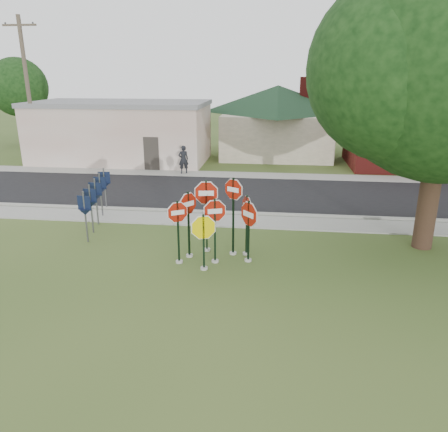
# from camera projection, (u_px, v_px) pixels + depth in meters

# --- Properties ---
(ground) EXTENTS (120.00, 120.00, 0.00)m
(ground) POSITION_uv_depth(u_px,v_px,m) (207.00, 278.00, 13.75)
(ground) COLOR #334D1D
(ground) RESTS_ON ground
(sidewalk_near) EXTENTS (60.00, 1.60, 0.06)m
(sidewalk_near) POSITION_uv_depth(u_px,v_px,m) (227.00, 221.00, 18.92)
(sidewalk_near) COLOR gray
(sidewalk_near) RESTS_ON ground
(road) EXTENTS (60.00, 7.00, 0.04)m
(road) POSITION_uv_depth(u_px,v_px,m) (236.00, 194.00, 23.17)
(road) COLOR black
(road) RESTS_ON ground
(sidewalk_far) EXTENTS (60.00, 1.60, 0.06)m
(sidewalk_far) POSITION_uv_depth(u_px,v_px,m) (243.00, 175.00, 27.21)
(sidewalk_far) COLOR gray
(sidewalk_far) RESTS_ON ground
(curb) EXTENTS (60.00, 0.20, 0.14)m
(curb) POSITION_uv_depth(u_px,v_px,m) (229.00, 213.00, 19.85)
(curb) COLOR gray
(curb) RESTS_ON ground
(stop_sign_center) EXTENTS (0.99, 0.36, 2.36)m
(stop_sign_center) POSITION_uv_depth(u_px,v_px,m) (215.00, 222.00, 14.45)
(stop_sign_center) COLOR #A6A59C
(stop_sign_center) RESTS_ON ground
(stop_sign_yellow) EXTENTS (1.06, 0.34, 2.02)m
(stop_sign_yellow) POSITION_uv_depth(u_px,v_px,m) (204.00, 236.00, 13.99)
(stop_sign_yellow) COLOR #A6A59C
(stop_sign_yellow) RESTS_ON ground
(stop_sign_left) EXTENTS (0.85, 0.50, 2.29)m
(stop_sign_left) POSITION_uv_depth(u_px,v_px,m) (178.00, 225.00, 14.43)
(stop_sign_left) COLOR #A6A59C
(stop_sign_left) RESTS_ON ground
(stop_sign_right) EXTENTS (0.79, 0.89, 2.28)m
(stop_sign_right) POSITION_uv_depth(u_px,v_px,m) (249.00, 223.00, 14.54)
(stop_sign_right) COLOR #A6A59C
(stop_sign_right) RESTS_ON ground
(stop_sign_back_right) EXTENTS (0.88, 0.53, 2.89)m
(stop_sign_back_right) POSITION_uv_depth(u_px,v_px,m) (233.00, 206.00, 14.98)
(stop_sign_back_right) COLOR #A6A59C
(stop_sign_back_right) RESTS_ON ground
(stop_sign_back_left) EXTENTS (1.15, 0.24, 2.75)m
(stop_sign_back_left) POSITION_uv_depth(u_px,v_px,m) (206.00, 205.00, 15.31)
(stop_sign_back_left) COLOR #A6A59C
(stop_sign_back_left) RESTS_ON ground
(stop_sign_far_right) EXTENTS (0.48, 0.88, 2.29)m
(stop_sign_far_right) POSITION_uv_depth(u_px,v_px,m) (247.00, 218.00, 15.08)
(stop_sign_far_right) COLOR #A6A59C
(stop_sign_far_right) RESTS_ON ground
(stop_sign_far_left) EXTENTS (0.62, 0.88, 2.47)m
(stop_sign_far_left) POSITION_uv_depth(u_px,v_px,m) (188.00, 216.00, 14.87)
(stop_sign_far_left) COLOR #A6A59C
(stop_sign_far_left) RESTS_ON ground
(route_sign_row) EXTENTS (1.43, 4.63, 2.00)m
(route_sign_row) POSITION_uv_depth(u_px,v_px,m) (96.00, 197.00, 18.21)
(route_sign_row) COLOR #59595E
(route_sign_row) RESTS_ON ground
(building_stucco) EXTENTS (12.20, 6.20, 4.20)m
(building_stucco) POSITION_uv_depth(u_px,v_px,m) (121.00, 131.00, 31.05)
(building_stucco) COLOR silver
(building_stucco) RESTS_ON ground
(building_house) EXTENTS (11.60, 11.60, 6.20)m
(building_house) POSITION_uv_depth(u_px,v_px,m) (278.00, 106.00, 33.10)
(building_house) COLOR beige
(building_house) RESTS_ON ground
(building_brick) EXTENTS (10.20, 6.20, 4.75)m
(building_brick) POSITION_uv_depth(u_px,v_px,m) (428.00, 131.00, 29.06)
(building_brick) COLOR maroon
(building_brick) RESTS_ON ground
(utility_pole_near) EXTENTS (2.20, 0.26, 9.50)m
(utility_pole_near) POSITION_uv_depth(u_px,v_px,m) (28.00, 91.00, 28.08)
(utility_pole_near) COLOR #493D31
(utility_pole_near) RESTS_ON ground
(bg_tree_left) EXTENTS (4.90, 4.90, 7.35)m
(bg_tree_left) POSITION_uv_depth(u_px,v_px,m) (18.00, 87.00, 37.08)
(bg_tree_left) COLOR black
(bg_tree_left) RESTS_ON ground
(pedestrian) EXTENTS (0.75, 0.63, 1.76)m
(pedestrian) POSITION_uv_depth(u_px,v_px,m) (183.00, 159.00, 27.32)
(pedestrian) COLOR black
(pedestrian) RESTS_ON sidewalk_far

